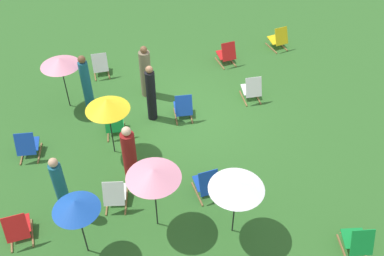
% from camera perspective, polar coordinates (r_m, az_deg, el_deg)
% --- Properties ---
extents(ground_plane, '(40.00, 40.00, 0.00)m').
position_cam_1_polar(ground_plane, '(12.71, -1.62, 1.73)').
color(ground_plane, '#2D6026').
extents(deckchair_0, '(0.59, 0.83, 0.83)m').
position_cam_1_polar(deckchair_0, '(12.03, -10.10, 0.58)').
color(deckchair_0, olive).
rests_on(deckchair_0, ground).
extents(deckchair_1, '(0.60, 0.83, 0.83)m').
position_cam_1_polar(deckchair_1, '(11.98, -20.73, -2.16)').
color(deckchair_1, olive).
rests_on(deckchair_1, ground).
extents(deckchair_2, '(0.49, 0.77, 0.83)m').
position_cam_1_polar(deckchair_2, '(10.24, -21.85, -12.05)').
color(deckchair_2, olive).
rests_on(deckchair_2, ground).
extents(deckchair_3, '(0.58, 0.82, 0.83)m').
position_cam_1_polar(deckchair_3, '(12.39, -1.16, 2.71)').
color(deckchair_3, olive).
rests_on(deckchair_3, ground).
extents(deckchair_4, '(0.64, 0.85, 0.83)m').
position_cam_1_polar(deckchair_4, '(9.96, 20.87, -13.75)').
color(deckchair_4, olive).
rests_on(deckchair_4, ground).
extents(deckchair_5, '(0.55, 0.80, 0.83)m').
position_cam_1_polar(deckchair_5, '(13.19, 7.82, 5.04)').
color(deckchair_5, olive).
rests_on(deckchair_5, ground).
extents(deckchair_6, '(0.52, 0.79, 0.83)m').
position_cam_1_polar(deckchair_6, '(14.75, 4.56, 9.64)').
color(deckchair_6, olive).
rests_on(deckchair_6, ground).
extents(deckchair_7, '(0.50, 0.78, 0.83)m').
position_cam_1_polar(deckchair_7, '(10.32, 1.95, -7.29)').
color(deckchair_7, olive).
rests_on(deckchair_7, ground).
extents(deckchair_9, '(0.56, 0.81, 0.83)m').
position_cam_1_polar(deckchair_9, '(15.85, 11.26, 11.38)').
color(deckchair_9, olive).
rests_on(deckchair_9, ground).
extents(deckchair_10, '(0.65, 0.86, 0.83)m').
position_cam_1_polar(deckchair_10, '(10.26, -10.05, -8.52)').
color(deckchair_10, olive).
rests_on(deckchair_10, ground).
extents(deckchair_13, '(0.51, 0.78, 0.83)m').
position_cam_1_polar(deckchair_13, '(14.44, -11.92, 8.05)').
color(deckchair_13, olive).
rests_on(deckchair_13, ground).
extents(umbrella_0, '(1.15, 1.15, 1.78)m').
position_cam_1_polar(umbrella_0, '(8.81, -5.09, -5.97)').
color(umbrella_0, black).
rests_on(umbrella_0, ground).
extents(umbrella_1, '(1.10, 1.10, 1.75)m').
position_cam_1_polar(umbrella_1, '(10.72, -11.06, 3.05)').
color(umbrella_1, black).
rests_on(umbrella_1, ground).
extents(umbrella_2, '(0.94, 0.94, 1.65)m').
position_cam_1_polar(umbrella_2, '(8.71, -15.01, -9.78)').
color(umbrella_2, black).
rests_on(umbrella_2, ground).
extents(umbrella_3, '(1.11, 1.11, 1.66)m').
position_cam_1_polar(umbrella_3, '(12.69, -16.93, 8.27)').
color(umbrella_3, black).
rests_on(umbrella_3, ground).
extents(umbrella_4, '(1.15, 1.15, 1.62)m').
position_cam_1_polar(umbrella_4, '(8.81, 5.87, -7.49)').
color(umbrella_4, black).
rests_on(umbrella_4, ground).
extents(person_0, '(0.38, 0.38, 1.76)m').
position_cam_1_polar(person_0, '(10.01, -16.80, -7.59)').
color(person_0, '#195972').
rests_on(person_0, ground).
extents(person_1, '(0.45, 0.45, 1.78)m').
position_cam_1_polar(person_1, '(10.34, -8.15, -3.87)').
color(person_1, maroon).
rests_on(person_1, ground).
extents(person_2, '(0.31, 0.31, 1.76)m').
position_cam_1_polar(person_2, '(12.14, -5.38, 4.43)').
color(person_2, black).
rests_on(person_2, ground).
extents(person_3, '(0.44, 0.44, 1.69)m').
position_cam_1_polar(person_3, '(13.11, -6.11, 7.20)').
color(person_3, '#72664C').
rests_on(person_3, ground).
extents(person_4, '(0.38, 0.38, 1.83)m').
position_cam_1_polar(person_4, '(12.74, -13.64, 5.55)').
color(person_4, '#195972').
rests_on(person_4, ground).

